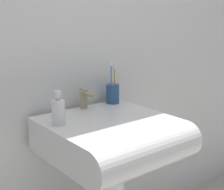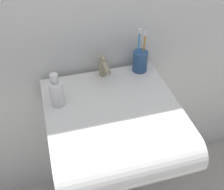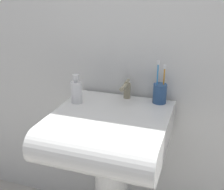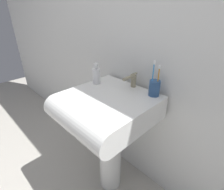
% 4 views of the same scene
% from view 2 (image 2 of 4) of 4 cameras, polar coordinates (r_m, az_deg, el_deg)
% --- Properties ---
extents(sink_pedestal, '(0.17, 0.17, 0.67)m').
position_cam_2_polar(sink_pedestal, '(1.53, -0.05, -15.68)').
color(sink_pedestal, white).
rests_on(sink_pedestal, ground).
extents(sink_basin, '(0.54, 0.57, 0.16)m').
position_cam_2_polar(sink_basin, '(1.17, 0.73, -6.82)').
color(sink_basin, white).
rests_on(sink_basin, sink_pedestal).
extents(faucet, '(0.04, 0.13, 0.10)m').
position_cam_2_polar(faucet, '(1.27, -1.74, 5.78)').
color(faucet, tan).
rests_on(faucet, sink_basin).
extents(toothbrush_cup, '(0.07, 0.07, 0.22)m').
position_cam_2_polar(toothbrush_cup, '(1.32, 5.72, 6.95)').
color(toothbrush_cup, '#2D5184').
rests_on(toothbrush_cup, sink_basin).
extents(soap_bottle, '(0.06, 0.06, 0.15)m').
position_cam_2_polar(soap_bottle, '(1.14, -11.21, 0.51)').
color(soap_bottle, white).
rests_on(soap_bottle, sink_basin).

